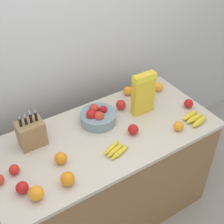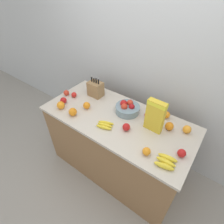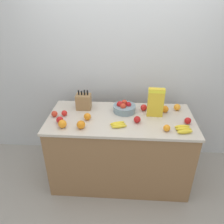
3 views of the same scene
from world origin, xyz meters
The scene contains 20 objects.
ground_plane centered at (0.00, 0.00, 0.00)m, with size 14.00×14.00×0.00m, color gray.
wall_back centered at (0.00, 0.60, 1.30)m, with size 9.00×0.06×2.60m.
counter centered at (0.00, 0.00, 0.45)m, with size 1.66×0.77×0.90m.
knife_block centered at (-0.45, 0.19, 1.00)m, with size 0.17×0.13×0.28m.
cereal_box centered at (0.38, 0.07, 1.09)m, with size 0.18×0.07×0.34m.
fruit_bowl centered at (0.04, 0.15, 0.95)m, with size 0.27×0.27×0.13m.
banana_bunch_left centered at (-0.02, -0.18, 0.92)m, with size 0.19×0.15×0.03m.
banana_bunch_right centered at (0.65, -0.23, 0.93)m, with size 0.17×0.16×0.04m.
apple_rightmost centered at (-0.65, -0.16, 0.94)m, with size 0.08×0.08×0.08m, color red.
apple_leftmost centered at (0.18, -0.10, 0.94)m, with size 0.08×0.08×0.08m, color red.
apple_near_bananas centered at (0.27, 0.19, 0.94)m, with size 0.08×0.08×0.08m, color red.
apple_middle centered at (-0.65, 0.00, 0.94)m, with size 0.07×0.07×0.07m, color red.
apple_by_knife_block centered at (0.72, -0.08, 0.94)m, with size 0.07×0.07×0.07m, color red.
orange_front_center centered at (0.48, -0.24, 0.94)m, with size 0.07×0.07×0.07m, color orange.
orange_mid_right centered at (0.67, 0.22, 0.94)m, with size 0.08×0.08×0.08m, color orange.
orange_near_bowl centered at (0.42, 0.31, 0.94)m, with size 0.08×0.08×0.08m, color orange.
orange_mid_left centered at (0.52, 0.16, 0.95)m, with size 0.08×0.08×0.08m, color orange.
orange_front_left centered at (-0.41, -0.25, 0.95)m, with size 0.09×0.09×0.09m, color orange.
orange_by_cereal centered at (-0.37, -0.07, 0.94)m, with size 0.08×0.08×0.08m, color orange.
orange_front_right centered at (-0.60, -0.25, 0.95)m, with size 0.09×0.09×0.09m, color orange.
Camera 1 is at (-0.83, -1.39, 2.41)m, focal length 50.00 mm.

